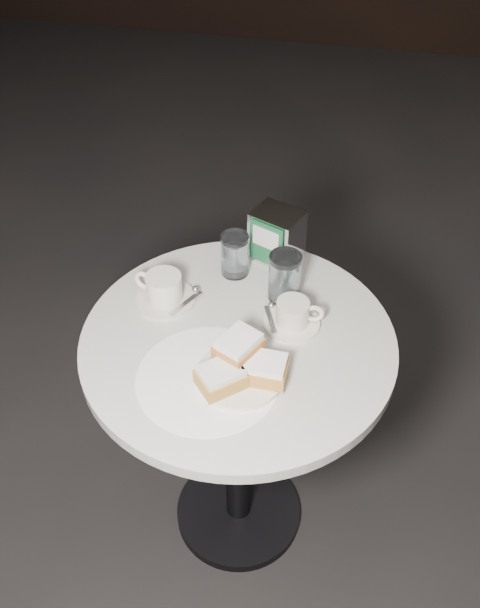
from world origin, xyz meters
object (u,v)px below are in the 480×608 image
napkin_dispenser (277,236)px  coffee_cup_right (293,315)px  coffee_cup_left (164,290)px  cafe_table (238,395)px  water_glass_left (235,255)px  beignet_plate (241,368)px  water_glass_right (285,277)px

napkin_dispenser → coffee_cup_right: bearing=-48.7°
coffee_cup_left → coffee_cup_right: (0.30, -0.02, -0.00)m
cafe_table → water_glass_left: size_ratio=6.81×
coffee_cup_left → napkin_dispenser: (0.23, 0.21, 0.04)m
beignet_plate → napkin_dispenser: size_ratio=1.71×
coffee_cup_left → coffee_cup_right: coffee_cup_left is taller
water_glass_right → napkin_dispenser: (-0.04, 0.14, 0.01)m
cafe_table → beignet_plate: 0.26m
water_glass_left → beignet_plate: bearing=-75.5°
coffee_cup_right → water_glass_left: water_glass_left is taller
cafe_table → napkin_dispenser: 0.40m
cafe_table → water_glass_right: water_glass_right is taller
beignet_plate → water_glass_left: (-0.09, 0.33, 0.02)m
napkin_dispenser → cafe_table: bearing=-73.8°
beignet_plate → napkin_dispenser: bearing=89.8°
coffee_cup_right → water_glass_left: 0.23m
coffee_cup_right → beignet_plate: bearing=-121.4°
cafe_table → coffee_cup_right: size_ratio=5.22×
cafe_table → water_glass_left: bearing=104.2°
water_glass_right → beignet_plate: bearing=-99.4°
coffee_cup_left → napkin_dispenser: napkin_dispenser is taller
coffee_cup_right → water_glass_right: water_glass_right is taller
cafe_table → beignet_plate: size_ratio=3.08×
beignet_plate → coffee_cup_right: size_ratio=1.69×
coffee_cup_right → water_glass_left: size_ratio=1.31×
water_glass_left → napkin_dispenser: 0.12m
cafe_table → beignet_plate: bearing=-74.8°
coffee_cup_left → cafe_table: bearing=-10.4°
coffee_cup_left → water_glass_right: 0.28m
cafe_table → beignet_plate: (0.03, -0.11, 0.23)m
coffee_cup_left → water_glass_left: bearing=57.3°
coffee_cup_right → water_glass_right: size_ratio=1.18×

